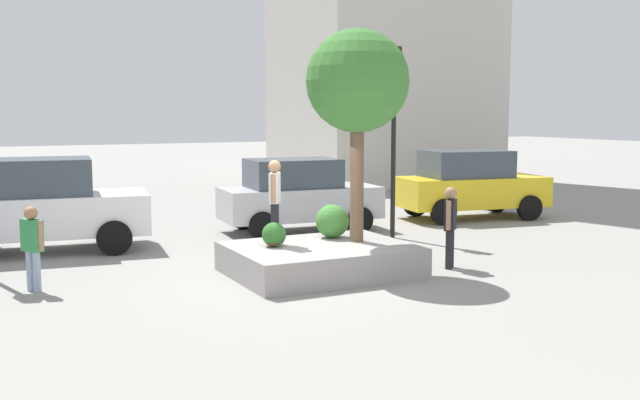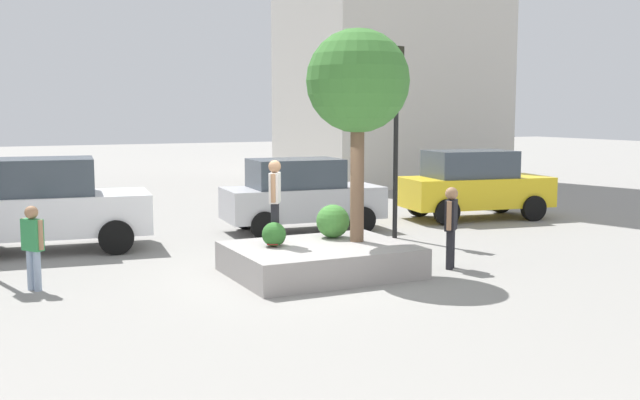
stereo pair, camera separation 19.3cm
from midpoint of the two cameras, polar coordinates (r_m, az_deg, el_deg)
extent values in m
plane|color=gray|center=(14.62, -2.15, -5.89)|extent=(120.00, 120.00, 0.00)
cube|color=gray|center=(14.77, -0.38, -4.60)|extent=(3.48, 2.69, 0.58)
cylinder|color=brown|center=(14.99, 2.48, 1.85)|extent=(0.28, 0.28, 2.67)
sphere|color=#3D7A33|center=(14.95, 2.51, 9.13)|extent=(2.07, 2.07, 2.07)
sphere|color=#2D6628|center=(14.56, -3.93, -2.65)|extent=(0.48, 0.48, 0.48)
sphere|color=#3D7A33|center=(15.52, 0.59, -1.63)|extent=(0.70, 0.70, 0.70)
cube|color=#A51E1E|center=(14.81, -3.84, -3.18)|extent=(0.59, 0.80, 0.02)
sphere|color=beige|center=(15.08, -4.02, -3.14)|extent=(0.06, 0.06, 0.06)
sphere|color=beige|center=(15.06, -3.39, -3.15)|extent=(0.06, 0.06, 0.06)
sphere|color=beige|center=(14.58, -4.30, -3.49)|extent=(0.06, 0.06, 0.06)
sphere|color=beige|center=(14.56, -3.65, -3.50)|extent=(0.06, 0.06, 0.06)
cylinder|color=black|center=(14.66, -3.90, -1.74)|extent=(0.14, 0.14, 0.76)
cylinder|color=black|center=(14.84, -3.81, -1.64)|extent=(0.14, 0.14, 0.76)
cube|color=silver|center=(14.66, -3.87, 0.94)|extent=(0.37, 0.46, 0.60)
cylinder|color=#9E7251|center=(14.44, -3.99, 0.91)|extent=(0.09, 0.09, 0.56)
cylinder|color=#9E7251|center=(14.88, -3.76, 1.09)|extent=(0.09, 0.09, 0.56)
sphere|color=#9E7251|center=(14.63, -3.89, 2.58)|extent=(0.25, 0.25, 0.25)
cube|color=white|center=(18.20, -20.72, -1.07)|extent=(4.83, 2.50, 0.92)
cube|color=#38424C|center=(18.12, -21.56, 1.65)|extent=(2.78, 2.01, 0.83)
cylinder|color=black|center=(19.25, -16.20, -1.88)|extent=(0.81, 0.33, 0.79)
cylinder|color=black|center=(17.33, -15.82, -2.81)|extent=(0.81, 0.33, 0.79)
cube|color=#B7B7BC|center=(19.92, -1.80, -0.20)|extent=(4.34, 2.10, 0.84)
cube|color=#38424C|center=(19.76, -2.38, 2.07)|extent=(2.47, 1.74, 0.76)
cylinder|color=black|center=(21.27, 0.79, -0.89)|extent=(0.73, 0.27, 0.72)
cylinder|color=black|center=(19.67, 2.78, -1.53)|extent=(0.73, 0.27, 0.72)
cylinder|color=black|center=(20.40, -6.21, -1.26)|extent=(0.73, 0.27, 0.72)
cylinder|color=black|center=(18.72, -4.74, -1.98)|extent=(0.73, 0.27, 0.72)
cube|color=gold|center=(22.77, 11.33, 0.65)|extent=(4.64, 2.49, 0.88)
cube|color=#38424C|center=(22.59, 10.89, 2.75)|extent=(2.69, 1.98, 0.79)
cylinder|color=black|center=(24.32, 13.14, -0.05)|extent=(0.77, 0.33, 0.75)
cylinder|color=black|center=(22.77, 15.55, -0.58)|extent=(0.77, 0.33, 0.75)
cylinder|color=black|center=(23.00, 7.10, -0.31)|extent=(0.77, 0.33, 0.75)
cylinder|color=black|center=(21.35, 9.21, -0.90)|extent=(0.77, 0.33, 0.75)
cylinder|color=black|center=(18.87, 5.35, 3.05)|extent=(0.12, 0.12, 3.96)
cube|color=black|center=(18.87, 5.43, 10.36)|extent=(0.32, 0.35, 0.85)
sphere|color=red|center=(18.76, 5.16, 11.14)|extent=(0.14, 0.14, 0.14)
sphere|color=gold|center=(18.74, 5.15, 10.28)|extent=(0.14, 0.14, 0.14)
sphere|color=green|center=(18.73, 5.14, 9.43)|extent=(0.14, 0.14, 0.14)
cylinder|color=black|center=(15.43, 9.51, -3.79)|extent=(0.15, 0.15, 0.80)
cylinder|color=black|center=(15.61, 9.63, -3.67)|extent=(0.15, 0.15, 0.80)
cube|color=black|center=(15.41, 9.63, -1.13)|extent=(0.46, 0.45, 0.62)
cylinder|color=#9E7251|center=(15.17, 9.48, -1.18)|extent=(0.10, 0.10, 0.59)
cylinder|color=#9E7251|center=(15.64, 9.77, -0.95)|extent=(0.10, 0.10, 0.59)
sphere|color=#9E7251|center=(15.35, 9.66, 0.51)|extent=(0.26, 0.26, 0.26)
cylinder|color=#8C9EB7|center=(14.29, -21.26, -5.16)|extent=(0.13, 0.13, 0.73)
cylinder|color=#8C9EB7|center=(14.42, -21.71, -5.07)|extent=(0.13, 0.13, 0.73)
cube|color=#338C4C|center=(14.24, -21.60, -2.54)|extent=(0.38, 0.44, 0.57)
cylinder|color=#9E7251|center=(14.07, -21.03, -2.56)|extent=(0.09, 0.09, 0.54)
cylinder|color=#9E7251|center=(14.40, -22.16, -2.40)|extent=(0.09, 0.09, 0.54)
sphere|color=#9E7251|center=(14.18, -21.67, -0.93)|extent=(0.24, 0.24, 0.24)
camera|label=1|loc=(0.10, -90.38, -0.05)|focal=41.70mm
camera|label=2|loc=(0.10, 89.62, 0.05)|focal=41.70mm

